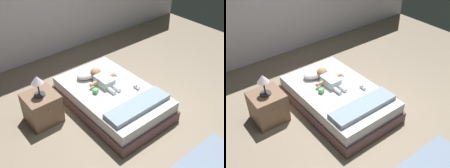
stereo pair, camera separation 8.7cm
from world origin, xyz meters
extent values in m
plane|color=gray|center=(0.00, 0.00, 0.00)|extent=(8.00, 8.00, 0.00)
cube|color=brown|center=(0.01, 0.78, 0.09)|extent=(1.14, 1.82, 0.18)
cube|color=silver|center=(0.01, 0.78, 0.27)|extent=(1.10, 1.75, 0.17)
ellipsoid|color=white|center=(-0.04, 1.30, 0.42)|extent=(0.47, 0.27, 0.13)
cube|color=white|center=(0.00, 0.95, 0.42)|extent=(0.21, 0.31, 0.13)
sphere|color=tan|center=(0.00, 1.19, 0.45)|extent=(0.19, 0.19, 0.19)
cylinder|color=tan|center=(-0.17, 1.00, 0.42)|extent=(0.16, 0.08, 0.06)
cylinder|color=tan|center=(0.17, 1.00, 0.42)|extent=(0.16, 0.07, 0.06)
cylinder|color=white|center=(-0.05, 0.72, 0.39)|extent=(0.06, 0.16, 0.06)
cylinder|color=white|center=(0.05, 0.72, 0.39)|extent=(0.06, 0.16, 0.06)
cube|color=blue|center=(0.29, 1.05, 0.36)|extent=(0.02, 0.12, 0.01)
cube|color=white|center=(0.29, 1.11, 0.37)|extent=(0.02, 0.02, 0.01)
cube|color=#816048|center=(-0.98, 1.21, 0.23)|extent=(0.47, 0.47, 0.47)
sphere|color=tan|center=(-0.98, 0.96, 0.33)|extent=(0.03, 0.03, 0.03)
cylinder|color=#333338|center=(-0.98, 1.21, 0.48)|extent=(0.16, 0.16, 0.02)
cylinder|color=#333338|center=(-0.98, 1.21, 0.58)|extent=(0.02, 0.02, 0.19)
cone|color=silver|center=(-0.98, 1.21, 0.74)|extent=(0.17, 0.17, 0.12)
cube|color=#879DB2|center=(0.01, 0.20, 0.39)|extent=(1.03, 0.31, 0.07)
cube|color=#65C362|center=(-0.24, 0.86, 0.39)|extent=(0.09, 0.09, 0.07)
cylinder|color=white|center=(0.32, 0.55, 0.38)|extent=(0.06, 0.11, 0.05)
cone|color=#E3B479|center=(0.32, 0.55, 0.42)|extent=(0.04, 0.04, 0.02)
camera|label=1|loc=(-2.13, -1.81, 2.83)|focal=43.15mm
camera|label=2|loc=(-2.06, -1.86, 2.83)|focal=43.15mm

